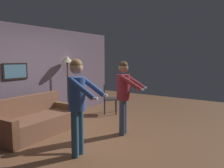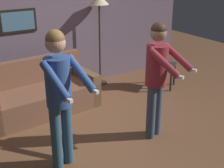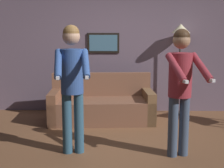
% 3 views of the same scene
% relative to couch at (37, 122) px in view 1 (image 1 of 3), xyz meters
% --- Properties ---
extents(ground_plane, '(12.00, 12.00, 0.00)m').
position_rel_couch_xyz_m(ground_plane, '(0.49, -1.36, -0.28)').
color(ground_plane, brown).
extents(back_wall_assembly, '(6.40, 0.09, 2.60)m').
position_rel_couch_xyz_m(back_wall_assembly, '(0.48, 0.82, 1.02)').
color(back_wall_assembly, slate).
rests_on(back_wall_assembly, ground_plane).
extents(couch, '(1.95, 0.97, 0.87)m').
position_rel_couch_xyz_m(couch, '(0.00, 0.00, 0.00)').
color(couch, brown).
rests_on(couch, ground_plane).
extents(torchiere_lamp, '(0.38, 0.38, 1.81)m').
position_rel_couch_xyz_m(torchiere_lamp, '(1.53, 0.56, 1.27)').
color(torchiere_lamp, '#332D28').
rests_on(torchiere_lamp, ground_plane).
extents(person_standing_left, '(0.50, 0.69, 1.74)m').
position_rel_couch_xyz_m(person_standing_left, '(-0.30, -1.61, 0.78)').
color(person_standing_left, '#2B5068').
rests_on(person_standing_left, ground_plane).
extents(person_standing_right, '(0.54, 0.69, 1.68)m').
position_rel_couch_xyz_m(person_standing_right, '(1.12, -1.68, 0.74)').
color(person_standing_right, '#3A4960').
rests_on(person_standing_right, ground_plane).
extents(dining_chair_distant, '(0.59, 0.59, 0.93)m').
position_rel_couch_xyz_m(dining_chair_distant, '(2.48, -0.23, 0.25)').
color(dining_chair_distant, '#2D2D33').
rests_on(dining_chair_distant, ground_plane).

